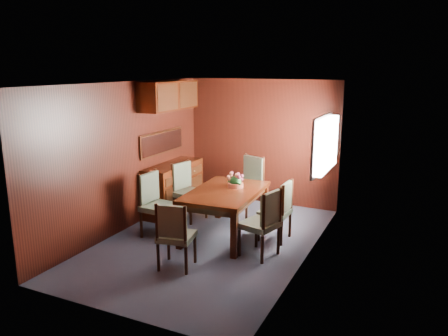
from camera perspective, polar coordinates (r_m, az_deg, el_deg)
The scene contains 11 objects.
ground at distance 6.83m, azimuth -1.89°, elevation -9.52°, with size 4.50×4.50×0.00m, color #3B3F50.
room_shell at distance 6.72m, azimuth -1.50°, elevation 4.57°, with size 3.06×4.52×2.41m.
sideboard at distance 8.09m, azimuth -6.60°, elevation -2.57°, with size 0.48×1.40×0.90m, color black.
dining_table at distance 6.84m, azimuth 0.16°, elevation -3.79°, with size 1.07×1.64×0.75m.
chair_left_near at distance 6.97m, azimuth -9.01°, elevation -4.24°, with size 0.49×0.51×1.02m.
chair_left_far at distance 7.67m, azimuth -4.94°, elevation -2.55°, with size 0.55×0.57×1.01m.
chair_right_near at distance 6.14m, azimuth 5.25°, elevation -6.74°, with size 0.55×0.57×0.99m.
chair_right_far at distance 6.76m, azimuth 7.25°, elevation -5.14°, with size 0.45×0.46×0.95m.
chair_head at distance 5.80m, azimuth -6.49°, elevation -8.35°, with size 0.51×0.50×0.94m.
chair_foot at distance 7.97m, azimuth 3.30°, elevation -1.75°, with size 0.64×0.63×1.05m.
flower_centerpiece at distance 6.94m, azimuth 1.53°, elevation -1.54°, with size 0.27×0.27×0.27m.
Camera 1 is at (2.88, -5.61, 2.64)m, focal length 35.00 mm.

